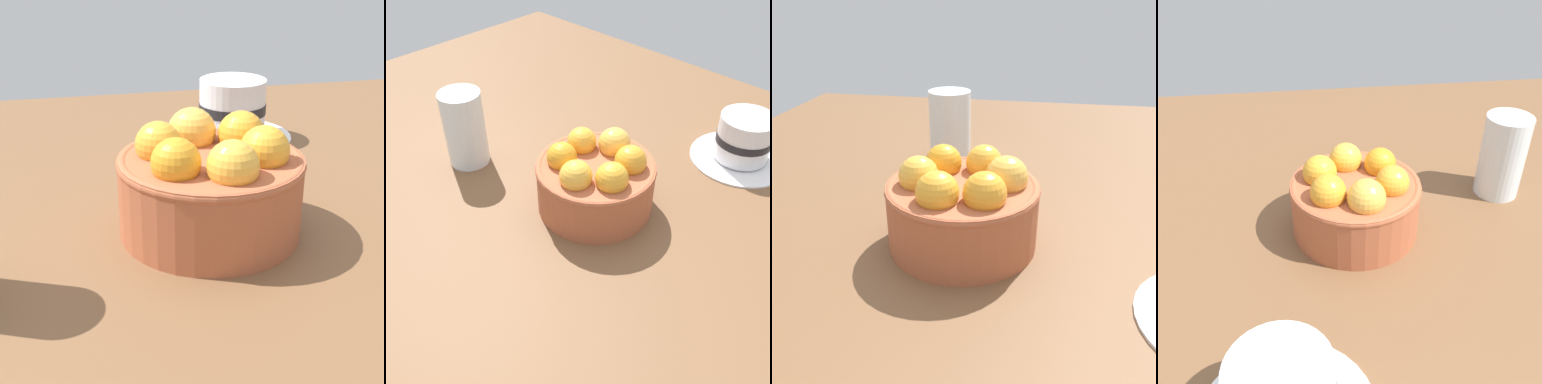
{
  "view_description": "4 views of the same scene",
  "coord_description": "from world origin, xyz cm",
  "views": [
    {
      "loc": [
        -11.28,
        -43.1,
        24.0
      ],
      "look_at": [
        -1.78,
        -0.81,
        4.26
      ],
      "focal_mm": 53.28,
      "sensor_mm": 36.0,
      "label": 1
    },
    {
      "loc": [
        31.64,
        -36.14,
        42.27
      ],
      "look_at": [
        0.25,
        -3.61,
        4.56
      ],
      "focal_mm": 42.77,
      "sensor_mm": 36.0,
      "label": 2
    },
    {
      "loc": [
        39.07,
        7.16,
        25.06
      ],
      "look_at": [
        -1.56,
        -0.12,
        5.3
      ],
      "focal_mm": 40.05,
      "sensor_mm": 36.0,
      "label": 3
    },
    {
      "loc": [
        6.31,
        43.1,
        35.6
      ],
      "look_at": [
        0.37,
        -2.19,
        4.17
      ],
      "focal_mm": 40.7,
      "sensor_mm": 36.0,
      "label": 4
    }
  ],
  "objects": [
    {
      "name": "terracotta_bowl",
      "position": [
        0.03,
        0.03,
        4.57
      ],
      "size": [
        15.93,
        15.93,
        9.98
      ],
      "color": "#AD5938",
      "rests_on": "ground_plane"
    },
    {
      "name": "coffee_cup",
      "position": [
        9.01,
        23.97,
        3.3
      ],
      "size": [
        15.26,
        15.26,
        7.52
      ],
      "color": "white",
      "rests_on": "ground_plane"
    },
    {
      "name": "ground_plane",
      "position": [
        0.0,
        0.0,
        -1.65
      ],
      "size": [
        130.56,
        97.37,
        3.3
      ],
      "primitive_type": "cube",
      "color": "brown"
    }
  ]
}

